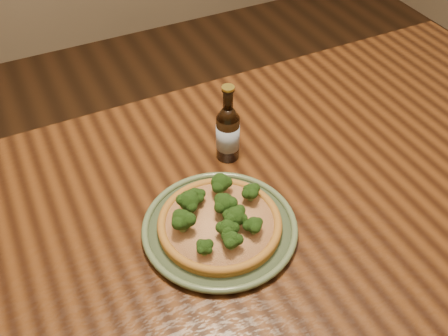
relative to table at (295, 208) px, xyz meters
name	(u,v)px	position (x,y,z in m)	size (l,w,h in m)	color
table	(295,208)	(0.00, 0.00, 0.00)	(1.60, 0.90, 0.75)	#4C2710
plate	(220,228)	(-0.23, -0.06, 0.10)	(0.32, 0.32, 0.02)	#576948
pizza	(219,221)	(-0.23, -0.06, 0.12)	(0.26, 0.26, 0.07)	#AC7026
beer_bottle	(228,132)	(-0.11, 0.14, 0.17)	(0.05, 0.05, 0.20)	black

